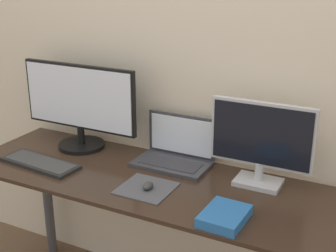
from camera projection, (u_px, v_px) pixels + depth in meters
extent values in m
cube|color=beige|center=(195.00, 59.00, 2.19)|extent=(7.00, 0.05, 2.50)
cube|color=#332319|center=(160.00, 182.00, 2.05)|extent=(1.87, 0.59, 0.02)
cylinder|color=#47474C|center=(47.00, 195.00, 2.75)|extent=(0.06, 0.06, 0.76)
cylinder|color=black|center=(82.00, 145.00, 2.41)|extent=(0.24, 0.24, 0.02)
cylinder|color=black|center=(81.00, 134.00, 2.39)|extent=(0.04, 0.04, 0.10)
cube|color=black|center=(79.00, 97.00, 2.33)|extent=(0.65, 0.02, 0.33)
cube|color=silver|center=(78.00, 97.00, 2.32)|extent=(0.62, 0.01, 0.30)
cube|color=#B2B2B7|center=(258.00, 182.00, 2.01)|extent=(0.20, 0.14, 0.02)
cylinder|color=#B2B2B7|center=(259.00, 171.00, 1.99)|extent=(0.04, 0.04, 0.08)
cube|color=#B2B2B7|center=(262.00, 134.00, 1.94)|extent=(0.44, 0.02, 0.28)
cube|color=black|center=(261.00, 135.00, 1.93)|extent=(0.42, 0.01, 0.25)
cube|color=#333338|center=(172.00, 164.00, 2.19)|extent=(0.35, 0.21, 0.02)
cube|color=#2D2D33|center=(170.00, 163.00, 2.17)|extent=(0.29, 0.11, 0.00)
cube|color=#333338|center=(182.00, 135.00, 2.25)|extent=(0.35, 0.01, 0.20)
cube|color=silver|center=(181.00, 135.00, 2.24)|extent=(0.32, 0.00, 0.18)
cube|color=black|center=(40.00, 163.00, 2.20)|extent=(0.41, 0.18, 0.02)
cube|color=#383838|center=(40.00, 161.00, 2.20)|extent=(0.37, 0.15, 0.00)
cube|color=#47474C|center=(146.00, 188.00, 1.97)|extent=(0.22, 0.22, 0.00)
ellipsoid|color=#333333|center=(149.00, 186.00, 1.95)|extent=(0.04, 0.06, 0.03)
cube|color=#235B9E|center=(225.00, 216.00, 1.73)|extent=(0.16, 0.20, 0.04)
cube|color=white|center=(225.00, 216.00, 1.73)|extent=(0.15, 0.20, 0.03)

